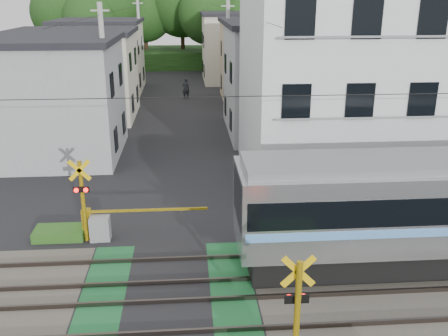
{
  "coord_description": "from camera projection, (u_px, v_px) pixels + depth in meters",
  "views": [
    {
      "loc": [
        0.69,
        -12.75,
        8.35
      ],
      "look_at": [
        2.04,
        5.0,
        2.13
      ],
      "focal_mm": 40.0,
      "sensor_mm": 36.0,
      "label": 1
    }
  ],
  "objects": [
    {
      "name": "ground",
      "position": [
        168.0,
        293.0,
        14.71
      ],
      "size": [
        120.0,
        120.0,
        0.0
      ],
      "primitive_type": "plane",
      "color": "black"
    },
    {
      "name": "track_bed",
      "position": [
        168.0,
        292.0,
        14.7
      ],
      "size": [
        120.0,
        120.0,
        0.14
      ],
      "color": "#47423A",
      "rests_on": "ground"
    },
    {
      "name": "crossing_signal_far",
      "position": [
        97.0,
        221.0,
        17.73
      ],
      "size": [
        4.74,
        0.65,
        3.09
      ],
      "color": "yellow",
      "rests_on": "ground"
    },
    {
      "name": "apartment_block",
      "position": [
        358.0,
        80.0,
        22.72
      ],
      "size": [
        10.2,
        8.36,
        9.3
      ],
      "color": "silver",
      "rests_on": "ground"
    },
    {
      "name": "houses_row",
      "position": [
        180.0,
        65.0,
        38.06
      ],
      "size": [
        22.07,
        31.35,
        6.8
      ],
      "color": "#999B9E",
      "rests_on": "ground"
    },
    {
      "name": "tree_hill",
      "position": [
        190.0,
        18.0,
        58.23
      ],
      "size": [
        40.0,
        13.26,
        11.93
      ],
      "color": "#1D4015",
      "rests_on": "ground"
    },
    {
      "name": "catenary",
      "position": [
        378.0,
        170.0,
        13.95
      ],
      "size": [
        60.0,
        5.04,
        7.0
      ],
      "color": "#2D2D33",
      "rests_on": "ground"
    },
    {
      "name": "utility_poles",
      "position": [
        161.0,
        59.0,
        34.94
      ],
      "size": [
        7.9,
        42.0,
        8.0
      ],
      "color": "#A5A5A0",
      "rests_on": "ground"
    },
    {
      "name": "pedestrian",
      "position": [
        186.0,
        88.0,
        41.85
      ],
      "size": [
        0.72,
        0.56,
        1.75
      ],
      "primitive_type": "imported",
      "rotation": [
        0.0,
        0.0,
        3.38
      ],
      "color": "#23252B",
      "rests_on": "ground"
    },
    {
      "name": "weed_patches",
      "position": [
        228.0,
        287.0,
        14.69
      ],
      "size": [
        10.25,
        8.8,
        0.4
      ],
      "color": "#2D5E1E",
      "rests_on": "ground"
    }
  ]
}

